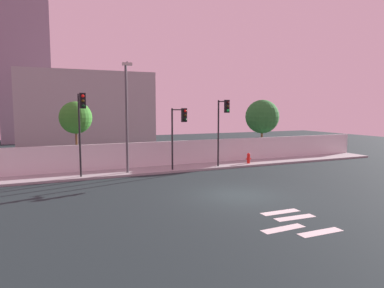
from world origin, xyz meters
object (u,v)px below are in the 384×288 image
(traffic_light_center, at_px, (223,119))
(traffic_light_right, at_px, (81,117))
(fire_hydrant, at_px, (249,158))
(roadside_tree_leftmost, at_px, (76,118))
(street_lamp_curbside, at_px, (127,110))
(roadside_tree_midleft, at_px, (262,117))
(traffic_light_left, at_px, (179,125))

(traffic_light_center, distance_m, traffic_light_right, 9.77)
(traffic_light_right, xyz_separation_m, fire_hydrant, (12.50, 0.92, -3.31))
(fire_hydrant, relative_size, roadside_tree_leftmost, 0.16)
(street_lamp_curbside, height_order, roadside_tree_midleft, street_lamp_curbside)
(fire_hydrant, relative_size, roadside_tree_midleft, 0.16)
(roadside_tree_midleft, bearing_deg, traffic_light_left, -156.80)
(roadside_tree_leftmost, distance_m, roadside_tree_midleft, 15.82)
(street_lamp_curbside, xyz_separation_m, roadside_tree_midleft, (12.98, 3.36, -0.63))
(traffic_light_center, distance_m, street_lamp_curbside, 6.89)
(street_lamp_curbside, height_order, roadside_tree_leftmost, street_lamp_curbside)
(traffic_light_right, height_order, roadside_tree_leftmost, traffic_light_right)
(roadside_tree_midleft, bearing_deg, street_lamp_curbside, -165.50)
(traffic_light_center, height_order, roadside_tree_midleft, roadside_tree_midleft)
(traffic_light_center, xyz_separation_m, roadside_tree_leftmost, (-9.69, 3.86, 0.07))
(fire_hydrant, height_order, roadside_tree_midleft, roadside_tree_midleft)
(traffic_light_left, relative_size, roadside_tree_leftmost, 0.87)
(traffic_light_right, distance_m, street_lamp_curbside, 3.02)
(street_lamp_curbside, distance_m, fire_hydrant, 10.28)
(street_lamp_curbside, distance_m, roadside_tree_midleft, 13.42)
(traffic_light_center, bearing_deg, fire_hydrant, 15.70)
(traffic_light_center, height_order, roadside_tree_leftmost, traffic_light_center)
(roadside_tree_leftmost, height_order, roadside_tree_midleft, roadside_tree_midleft)
(traffic_light_center, height_order, street_lamp_curbside, street_lamp_curbside)
(traffic_light_left, height_order, roadside_tree_leftmost, roadside_tree_leftmost)
(traffic_light_left, relative_size, street_lamp_curbside, 0.60)
(roadside_tree_leftmost, bearing_deg, traffic_light_right, -91.13)
(fire_hydrant, bearing_deg, street_lamp_curbside, -178.42)
(traffic_light_left, height_order, fire_hydrant, traffic_light_left)
(traffic_light_right, distance_m, fire_hydrant, 12.97)
(traffic_light_left, xyz_separation_m, fire_hydrant, (6.25, 1.04, -2.72))
(traffic_light_left, height_order, traffic_light_right, traffic_light_right)
(traffic_light_left, relative_size, traffic_light_right, 0.83)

